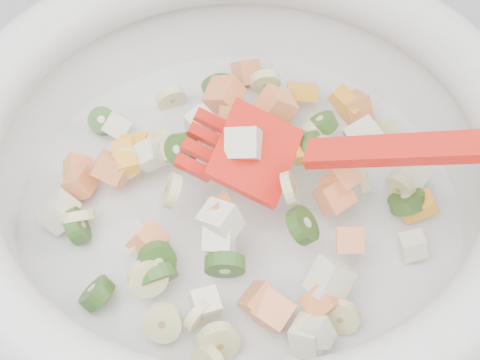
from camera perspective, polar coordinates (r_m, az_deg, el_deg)
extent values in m
cylinder|color=silver|center=(0.56, 0.00, -2.52)|extent=(0.34, 0.34, 0.02)
torus|color=silver|center=(0.49, 0.00, 2.87)|extent=(0.42, 0.42, 0.05)
cylinder|color=beige|center=(0.55, 12.36, -0.57)|extent=(0.02, 0.03, 0.03)
cylinder|color=beige|center=(0.54, 9.46, 0.20)|extent=(0.02, 0.04, 0.04)
cylinder|color=beige|center=(0.61, -5.37, 6.36)|extent=(0.03, 0.02, 0.03)
cylinder|color=beige|center=(0.48, -3.21, -10.39)|extent=(0.02, 0.02, 0.03)
cylinder|color=beige|center=(0.55, -8.78, 1.39)|extent=(0.03, 0.03, 0.03)
cylinder|color=beige|center=(0.50, 3.89, -0.68)|extent=(0.01, 0.03, 0.03)
cylinder|color=beige|center=(0.55, -6.13, 2.72)|extent=(0.03, 0.03, 0.03)
cylinder|color=beige|center=(0.54, 6.87, 2.81)|extent=(0.03, 0.03, 0.02)
cylinder|color=beige|center=(0.59, 11.19, 3.52)|extent=(0.02, 0.03, 0.03)
cylinder|color=beige|center=(0.51, -5.32, -0.82)|extent=(0.02, 0.03, 0.03)
cylinder|color=beige|center=(0.49, 7.81, -10.50)|extent=(0.03, 0.02, 0.03)
cylinder|color=beige|center=(0.48, -1.70, -12.48)|extent=(0.03, 0.02, 0.03)
cylinder|color=beige|center=(0.53, -12.57, -2.81)|extent=(0.04, 0.03, 0.03)
cylinder|color=beige|center=(0.48, -6.01, -10.96)|extent=(0.04, 0.03, 0.03)
cylinder|color=beige|center=(0.56, 5.89, 3.59)|extent=(0.02, 0.03, 0.03)
cylinder|color=beige|center=(0.60, 1.94, 7.63)|extent=(0.04, 0.01, 0.04)
cylinder|color=beige|center=(0.49, -7.17, -7.55)|extent=(0.03, 0.02, 0.03)
cube|color=#E37847|center=(0.48, 2.68, -10.07)|extent=(0.03, 0.03, 0.03)
cube|color=#E37847|center=(0.55, -10.13, 0.97)|extent=(0.03, 0.03, 0.03)
cube|color=#E37847|center=(0.49, -1.58, -2.57)|extent=(0.03, 0.03, 0.03)
cube|color=#E37847|center=(0.56, -12.31, -0.29)|extent=(0.03, 0.03, 0.03)
cube|color=#E37847|center=(0.56, -0.15, 4.64)|extent=(0.03, 0.03, 0.04)
cube|color=#E37847|center=(0.57, 2.83, 5.79)|extent=(0.03, 0.03, 0.03)
cube|color=#E37847|center=(0.63, 0.49, 8.30)|extent=(0.02, 0.03, 0.03)
cube|color=#E37847|center=(0.61, 8.87, 5.45)|extent=(0.03, 0.03, 0.03)
cube|color=#E37847|center=(0.50, -7.16, -4.73)|extent=(0.03, 0.03, 0.03)
cube|color=#E37847|center=(0.55, -9.42, 0.74)|extent=(0.03, 0.03, 0.02)
cube|color=#E37847|center=(0.52, 7.35, -1.23)|extent=(0.03, 0.03, 0.03)
cube|color=#E37847|center=(0.50, 8.53, -4.61)|extent=(0.02, 0.03, 0.02)
cube|color=#E37847|center=(0.52, 7.81, -0.06)|extent=(0.03, 0.03, 0.03)
cube|color=#E37847|center=(0.48, 1.76, -9.54)|extent=(0.03, 0.04, 0.03)
cube|color=#E37847|center=(0.57, -12.47, 0.78)|extent=(0.02, 0.02, 0.02)
cube|color=#E37847|center=(0.49, 6.42, -9.38)|extent=(0.03, 0.03, 0.03)
cube|color=#E37847|center=(0.58, -1.21, 6.61)|extent=(0.04, 0.03, 0.03)
cylinder|color=#529F35|center=(0.49, -6.42, -7.34)|extent=(0.04, 0.02, 0.04)
cylinder|color=#529F35|center=(0.61, -1.73, 7.30)|extent=(0.04, 0.04, 0.02)
cylinder|color=#529F35|center=(0.50, 4.88, -3.53)|extent=(0.03, 0.03, 0.03)
cylinder|color=#529F35|center=(0.54, 5.72, 2.45)|extent=(0.02, 0.04, 0.04)
cylinder|color=#529F35|center=(0.53, -4.55, 2.43)|extent=(0.03, 0.03, 0.03)
cylinder|color=#529F35|center=(0.49, -6.44, -6.19)|extent=(0.04, 0.02, 0.03)
cylinder|color=#529F35|center=(0.54, 12.84, -1.66)|extent=(0.04, 0.04, 0.03)
cylinder|color=#529F35|center=(0.53, -12.56, -3.51)|extent=(0.02, 0.04, 0.04)
cylinder|color=#529F35|center=(0.60, -10.62, 4.52)|extent=(0.03, 0.03, 0.03)
cylinder|color=#529F35|center=(0.57, 6.43, 4.32)|extent=(0.03, 0.03, 0.03)
cylinder|color=#529F35|center=(0.49, -1.18, -6.59)|extent=(0.04, 0.02, 0.04)
cylinder|color=#529F35|center=(0.51, -11.04, -8.63)|extent=(0.03, 0.03, 0.03)
cube|color=beige|center=(0.58, 9.62, 3.18)|extent=(0.03, 0.03, 0.03)
cube|color=beige|center=(0.54, -13.83, -2.47)|extent=(0.03, 0.03, 0.03)
cube|color=beige|center=(0.49, -1.62, -4.69)|extent=(0.03, 0.03, 0.03)
cube|color=beige|center=(0.51, -7.34, -4.72)|extent=(0.03, 0.03, 0.03)
cube|color=beige|center=(0.54, -7.04, 1.94)|extent=(0.02, 0.02, 0.03)
cube|color=beige|center=(0.49, 7.00, -7.71)|extent=(0.04, 0.03, 0.04)
cube|color=beige|center=(0.59, 3.00, 5.90)|extent=(0.03, 0.03, 0.03)
cube|color=beige|center=(0.48, 6.06, -11.73)|extent=(0.03, 0.03, 0.03)
cube|color=beige|center=(0.48, 5.35, -11.98)|extent=(0.03, 0.03, 0.03)
cube|color=beige|center=(0.51, 0.35, 2.71)|extent=(0.03, 0.04, 0.04)
cube|color=beige|center=(0.48, -2.72, -9.56)|extent=(0.02, 0.02, 0.02)
cube|color=beige|center=(0.56, -3.06, 4.35)|extent=(0.03, 0.03, 0.02)
cube|color=beige|center=(0.53, 13.28, -4.98)|extent=(0.02, 0.02, 0.02)
cube|color=beige|center=(0.59, -9.55, 4.15)|extent=(0.03, 0.03, 0.03)
cube|color=beige|center=(0.56, 13.02, 0.37)|extent=(0.03, 0.04, 0.03)
cube|color=beige|center=(0.49, -1.54, -3.20)|extent=(0.03, 0.03, 0.03)
cube|color=#FFA62E|center=(0.56, -8.14, 2.60)|extent=(0.03, 0.02, 0.02)
cube|color=#FFA62E|center=(0.55, 13.66, -2.00)|extent=(0.03, 0.02, 0.02)
cube|color=#FFA62E|center=(0.55, -8.90, 1.74)|extent=(0.02, 0.03, 0.01)
cube|color=#FFA62E|center=(0.60, 8.22, 6.01)|extent=(0.03, 0.03, 0.02)
cube|color=#FFA62E|center=(0.60, 4.84, 6.85)|extent=(0.03, 0.03, 0.02)
cube|color=#FFA62E|center=(0.53, 4.36, 2.11)|extent=(0.03, 0.02, 0.03)
cube|color=red|center=(0.51, 1.15, 2.13)|extent=(0.08, 0.08, 0.04)
cube|color=red|center=(0.54, -2.11, 4.54)|extent=(0.03, 0.02, 0.02)
cube|color=red|center=(0.53, -2.61, 3.39)|extent=(0.03, 0.02, 0.02)
cube|color=red|center=(0.52, -3.11, 2.21)|extent=(0.03, 0.02, 0.02)
cube|color=red|center=(0.51, -3.64, 0.98)|extent=(0.03, 0.02, 0.02)
cube|color=red|center=(0.47, 16.55, 2.46)|extent=(0.18, 0.11, 0.08)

